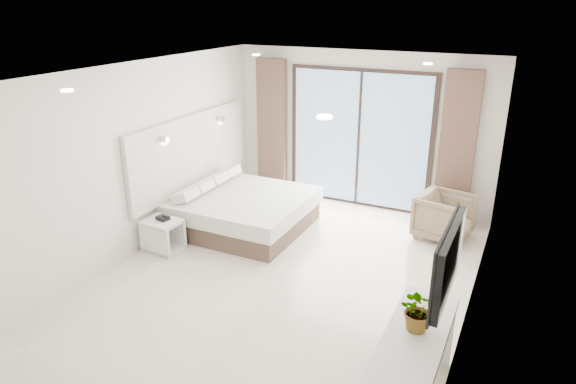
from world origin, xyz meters
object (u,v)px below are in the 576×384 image
bed (242,210)px  nightstand (163,235)px  armchair (444,214)px  console_desk (412,357)px

bed → nightstand: bed is taller
bed → armchair: size_ratio=2.54×
bed → console_desk: 4.35m
nightstand → armchair: armchair is taller
nightstand → armchair: bearing=34.9°
bed → console_desk: bearing=-39.2°
nightstand → console_desk: bearing=-17.9°
nightstand → armchair: (3.61, 2.24, 0.15)m
console_desk → armchair: 3.79m
bed → nightstand: size_ratio=3.66×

